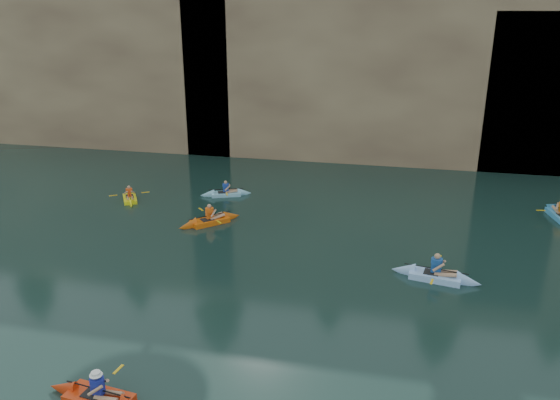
# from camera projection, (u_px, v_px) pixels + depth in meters

# --- Properties ---
(ground) EXTENTS (160.00, 160.00, 0.00)m
(ground) POSITION_uv_depth(u_px,v_px,m) (241.00, 358.00, 15.96)
(ground) COLOR black
(ground) RESTS_ON ground
(cliff) EXTENTS (70.00, 16.00, 12.00)m
(cliff) POSITION_uv_depth(u_px,v_px,m) (349.00, 57.00, 41.54)
(cliff) COLOR tan
(cliff) RESTS_ON ground
(cliff_slab_west) EXTENTS (26.00, 2.40, 10.56)m
(cliff_slab_west) POSITION_uv_depth(u_px,v_px,m) (59.00, 71.00, 39.00)
(cliff_slab_west) COLOR #9C845E
(cliff_slab_west) RESTS_ON ground
(cliff_slab_center) EXTENTS (24.00, 2.40, 11.40)m
(cliff_slab_center) POSITION_uv_depth(u_px,v_px,m) (369.00, 73.00, 34.43)
(cliff_slab_center) COLOR #9C845E
(cliff_slab_center) RESTS_ON ground
(sea_cave_west) EXTENTS (4.50, 1.00, 4.00)m
(sea_cave_west) POSITION_uv_depth(u_px,v_px,m) (85.00, 120.00, 39.11)
(sea_cave_west) COLOR black
(sea_cave_west) RESTS_ON ground
(sea_cave_center) EXTENTS (3.50, 1.00, 3.20)m
(sea_cave_center) POSITION_uv_depth(u_px,v_px,m) (275.00, 134.00, 36.42)
(sea_cave_center) COLOR black
(sea_cave_center) RESTS_ON ground
(sea_cave_east) EXTENTS (5.00, 1.00, 4.50)m
(sea_cave_east) POSITION_uv_depth(u_px,v_px,m) (497.00, 135.00, 33.38)
(sea_cave_east) COLOR black
(sea_cave_east) RESTS_ON ground
(main_kayaker) EXTENTS (3.23, 2.16, 1.17)m
(main_kayaker) POSITION_uv_depth(u_px,v_px,m) (99.00, 398.00, 14.10)
(main_kayaker) COLOR red
(main_kayaker) RESTS_ON ground
(kayaker_orange) EXTENTS (2.76, 2.75, 1.20)m
(kayaker_orange) POSITION_uv_depth(u_px,v_px,m) (210.00, 221.00, 25.73)
(kayaker_orange) COLOR #DA5A0D
(kayaker_orange) RESTS_ON ground
(kayaker_ltblue_near) EXTENTS (3.41, 2.54, 1.32)m
(kayaker_ltblue_near) POSITION_uv_depth(u_px,v_px,m) (435.00, 275.00, 20.48)
(kayaker_ltblue_near) COLOR #98C6FF
(kayaker_ltblue_near) RESTS_ON ground
(kayaker_yellow) EXTENTS (1.83, 2.49, 1.03)m
(kayaker_yellow) POSITION_uv_depth(u_px,v_px,m) (130.00, 198.00, 28.77)
(kayaker_yellow) COLOR yellow
(kayaker_yellow) RESTS_ON ground
(kayaker_ltblue_mid) EXTENTS (2.82, 2.00, 1.05)m
(kayaker_ltblue_mid) POSITION_uv_depth(u_px,v_px,m) (226.00, 193.00, 29.51)
(kayaker_ltblue_mid) COLOR #87CAE2
(kayaker_ltblue_mid) RESTS_ON ground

